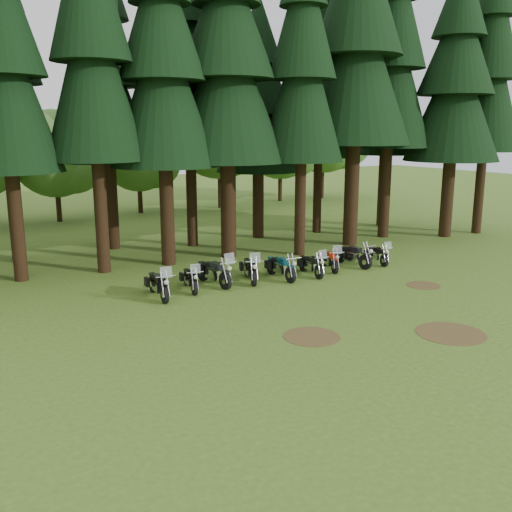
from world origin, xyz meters
The scene contains 33 objects.
ground centered at (0.00, 0.00, 0.00)m, with size 120.00×120.00×0.00m, color #3D601B.
pine_front_2 centered at (-9.78, 9.82, 9.71)m, with size 4.32×4.32×16.22m.
pine_front_3 centered at (-6.29, 9.51, 10.52)m, with size 4.32×4.32×17.57m.
pine_front_4 centered at (-3.21, 9.40, 9.78)m, with size 4.95×4.95×16.33m.
pine_front_5 centered at (0.07, 9.44, 10.01)m, with size 5.81×5.81×16.72m.
pine_front_6 centered at (3.43, 8.02, 10.03)m, with size 4.15×4.15×16.75m.
pine_front_7 centered at (7.37, 8.76, 11.62)m, with size 5.98×5.98×19.41m.
pine_front_8 centered at (10.62, 9.61, 11.15)m, with size 4.79×4.79×18.63m.
pine_front_9 centered at (13.94, 7.83, 9.51)m, with size 5.44×5.44×15.89m.
pine_front_10 centered at (16.52, 7.63, 10.59)m, with size 4.25×4.25×17.69m.
pine_back_1 centered at (-9.26, 14.35, 9.71)m, with size 4.52×4.52×16.22m.
pine_back_2 centered at (-4.38, 14.40, 9.76)m, with size 4.85×4.85×16.30m.
pine_back_3 centered at (-0.37, 12.94, 9.70)m, with size 4.35×4.35×16.20m.
pine_back_4 centered at (4.04, 13.25, 8.25)m, with size 4.94×4.94×13.78m.
pine_back_5 centered at (8.07, 12.86, 9.78)m, with size 3.94×3.94×16.33m.
pine_back_6 centered at (13.36, 12.79, 9.93)m, with size 4.59×4.59×16.58m.
decid_3 centered at (-4.71, 25.13, 4.51)m, with size 6.12×5.95×7.65m.
decid_4 centered at (1.58, 26.32, 4.37)m, with size 5.93×5.76×7.41m.
decid_5 centered at (8.29, 25.71, 6.23)m, with size 8.45×8.21×10.56m.
decid_6 centered at (14.85, 27.01, 5.20)m, with size 7.06×6.86×8.82m.
decid_7 centered at (19.46, 26.83, 6.22)m, with size 8.44×8.20×10.55m.
dirt_patch_0 centered at (-3.00, -2.00, 0.01)m, with size 1.80×1.80×0.01m, color #4C3D1E.
dirt_patch_1 centered at (4.50, 0.50, 0.01)m, with size 1.40×1.40×0.01m, color #4C3D1E.
dirt_patch_2 centered at (1.00, -4.00, 0.01)m, with size 2.20×2.20×0.01m, color #4C3D1E.
motorcycle_0 centered at (-5.62, 4.39, 0.49)m, with size 0.52×2.35×1.47m.
motorcycle_1 centered at (-4.15, 4.71, 0.44)m, with size 0.66×2.09×1.32m.
motorcycle_2 centered at (-2.98, 4.96, 0.52)m, with size 0.62×2.49×1.56m.
motorcycle_3 centered at (-1.36, 4.74, 0.50)m, with size 1.06×2.31×1.48m.
motorcycle_4 centered at (-0.01, 4.45, 0.48)m, with size 0.36×2.33×0.95m.
motorcycle_5 centered at (1.47, 4.25, 0.45)m, with size 0.55×2.14×1.34m.
motorcycle_6 centered at (2.77, 4.63, 0.46)m, with size 0.92×2.14×1.37m.
motorcycle_7 centered at (4.13, 4.68, 0.49)m, with size 0.49×2.36×0.96m.
motorcycle_8 centered at (5.50, 4.48, 0.42)m, with size 0.61×1.99×1.25m.
Camera 1 is at (-13.01, -15.68, 6.39)m, focal length 40.00 mm.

